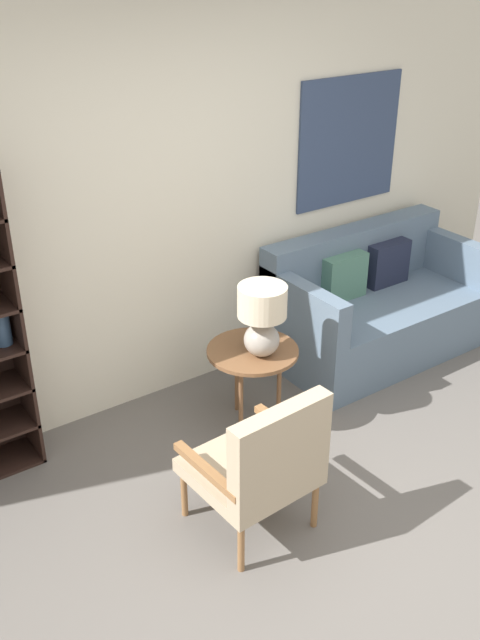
{
  "coord_description": "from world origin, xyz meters",
  "views": [
    {
      "loc": [
        -2.04,
        -1.78,
        2.79
      ],
      "look_at": [
        0.01,
        1.15,
        0.9
      ],
      "focal_mm": 40.0,
      "sensor_mm": 36.0,
      "label": 1
    }
  ],
  "objects": [
    {
      "name": "ground_plane",
      "position": [
        0.0,
        0.0,
        0.0
      ],
      "size": [
        14.0,
        14.0,
        0.0
      ],
      "primitive_type": "plane",
      "color": "#66605B"
    },
    {
      "name": "wall_back",
      "position": [
        0.03,
        2.03,
        1.35
      ],
      "size": [
        6.4,
        0.08,
        2.7
      ],
      "color": "silver",
      "rests_on": "ground_plane"
    },
    {
      "name": "armchair",
      "position": [
        -0.31,
        0.48,
        0.48
      ],
      "size": [
        0.62,
        0.61,
        0.86
      ],
      "color": "olive",
      "rests_on": "ground_plane"
    },
    {
      "name": "couch",
      "position": [
        1.55,
        1.59,
        0.35
      ],
      "size": [
        1.64,
        0.85,
        0.91
      ],
      "color": "slate",
      "rests_on": "ground_plane"
    },
    {
      "name": "side_table",
      "position": [
        0.23,
        1.32,
        0.5
      ],
      "size": [
        0.58,
        0.58,
        0.55
      ],
      "color": "brown",
      "rests_on": "ground_plane"
    },
    {
      "name": "table_lamp",
      "position": [
        0.23,
        1.24,
        0.82
      ],
      "size": [
        0.3,
        0.3,
        0.46
      ],
      "color": "#A59E93",
      "rests_on": "side_table"
    }
  ]
}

